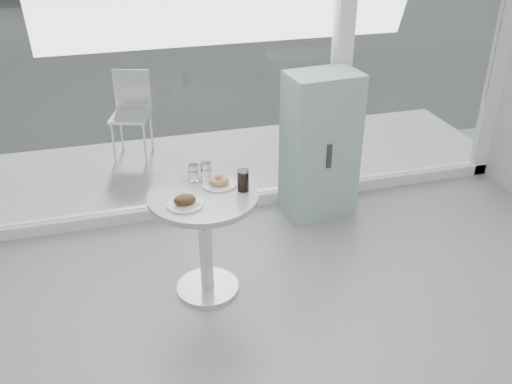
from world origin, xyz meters
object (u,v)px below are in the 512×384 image
object	(u,v)px
plate_fritter	(185,201)
water_tumbler_b	(206,172)
cola_glass	(243,181)
mint_cabinet	(320,146)
water_tumbler_a	(194,174)
patio_chair	(131,108)
main_table	(204,223)
plate_donut	(219,182)

from	to	relation	value
plate_fritter	water_tumbler_b	distance (m)	0.37
water_tumbler_b	cola_glass	bearing A→B (deg)	-48.31
mint_cabinet	cola_glass	distance (m)	1.22
mint_cabinet	water_tumbler_a	bearing A→B (deg)	-157.96
mint_cabinet	patio_chair	distance (m)	2.10
mint_cabinet	cola_glass	size ratio (longest dim) A/B	8.46
mint_cabinet	water_tumbler_b	xyz separation A→B (m)	(-1.07, -0.60, 0.20)
water_tumbler_a	mint_cabinet	bearing A→B (deg)	27.38
main_table	cola_glass	size ratio (longest dim) A/B	5.23
mint_cabinet	water_tumbler_b	size ratio (longest dim) A/B	10.46
mint_cabinet	cola_glass	world-z (taller)	mint_cabinet
cola_glass	plate_donut	bearing A→B (deg)	139.94
mint_cabinet	water_tumbler_a	world-z (taller)	mint_cabinet
plate_fritter	water_tumbler_b	world-z (taller)	water_tumbler_b
main_table	cola_glass	bearing A→B (deg)	-3.38
mint_cabinet	plate_donut	size ratio (longest dim) A/B	5.43
main_table	water_tumbler_a	bearing A→B (deg)	95.18
mint_cabinet	plate_fritter	distance (m)	1.57
main_table	patio_chair	size ratio (longest dim) A/B	0.90
water_tumbler_b	patio_chair	bearing A→B (deg)	99.12
patio_chair	water_tumbler_a	xyz separation A→B (m)	(0.26, -2.15, 0.28)
water_tumbler_a	cola_glass	xyz separation A→B (m)	(0.28, -0.23, 0.02)
main_table	water_tumbler_a	world-z (taller)	water_tumbler_a
patio_chair	plate_donut	world-z (taller)	patio_chair
plate_fritter	mint_cabinet	bearing A→B (deg)	35.81
patio_chair	plate_fritter	world-z (taller)	patio_chair
main_table	plate_donut	xyz separation A→B (m)	(0.13, 0.10, 0.24)
water_tumbler_b	cola_glass	world-z (taller)	cola_glass
plate_fritter	plate_donut	size ratio (longest dim) A/B	1.01
main_table	patio_chair	bearing A→B (deg)	96.79
water_tumbler_a	plate_fritter	bearing A→B (deg)	-109.51
water_tumbler_a	plate_donut	bearing A→B (deg)	-37.38
water_tumbler_a	patio_chair	bearing A→B (deg)	96.95
mint_cabinet	cola_glass	xyz separation A→B (m)	(-0.87, -0.82, 0.22)
patio_chair	cola_glass	xyz separation A→B (m)	(0.55, -2.38, 0.30)
patio_chair	plate_fritter	distance (m)	2.48
main_table	mint_cabinet	bearing A→B (deg)	35.51
water_tumbler_a	water_tumbler_b	xyz separation A→B (m)	(0.08, -0.00, 0.00)
plate_fritter	water_tumbler_a	xyz separation A→B (m)	(0.11, 0.31, 0.02)
plate_fritter	cola_glass	distance (m)	0.41
plate_fritter	water_tumbler_b	bearing A→B (deg)	57.92
patio_chair	water_tumbler_a	bearing A→B (deg)	-64.99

